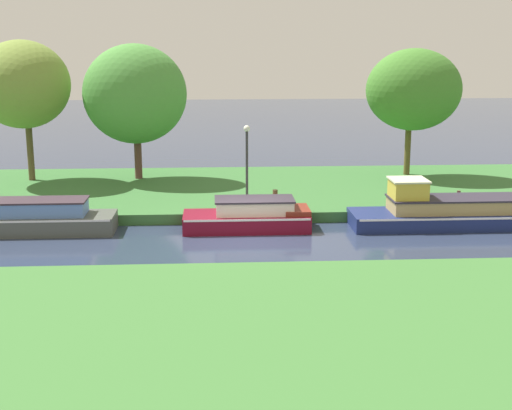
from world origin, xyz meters
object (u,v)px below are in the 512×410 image
at_px(mooring_post_near, 458,199).
at_px(willow_tree_centre, 135,94).
at_px(maroon_cruiser, 250,216).
at_px(mooring_post_far, 275,200).
at_px(lamp_post, 247,156).
at_px(slate_barge, 33,218).
at_px(willow_tree_right, 414,90).
at_px(navy_narrowboat, 469,212).
at_px(willow_tree_left, 23,85).

bearing_deg(mooring_post_near, willow_tree_centre, 153.72).
bearing_deg(maroon_cruiser, mooring_post_far, 52.78).
bearing_deg(lamp_post, maroon_cruiser, -89.50).
relative_size(maroon_cruiser, willow_tree_centre, 0.74).
height_order(slate_barge, lamp_post, lamp_post).
bearing_deg(mooring_post_far, slate_barge, -171.23).
height_order(maroon_cruiser, mooring_post_far, mooring_post_far).
height_order(willow_tree_right, mooring_post_near, willow_tree_right).
bearing_deg(navy_narrowboat, willow_tree_left, 157.07).
xyz_separation_m(maroon_cruiser, willow_tree_left, (-9.62, 7.47, 4.27)).
relative_size(maroon_cruiser, willow_tree_right, 0.76).
bearing_deg(lamp_post, mooring_post_near, -4.12).
xyz_separation_m(navy_narrowboat, mooring_post_far, (-7.01, 1.34, 0.27)).
relative_size(navy_narrowboat, willow_tree_centre, 1.53).
distance_m(navy_narrowboat, willow_tree_left, 19.62).
distance_m(maroon_cruiser, willow_tree_centre, 9.81).
height_order(slate_barge, willow_tree_left, willow_tree_left).
xyz_separation_m(willow_tree_left, willow_tree_right, (17.55, 0.24, -0.32)).
height_order(navy_narrowboat, mooring_post_near, navy_narrowboat).
bearing_deg(slate_barge, willow_tree_left, 104.56).
relative_size(willow_tree_right, mooring_post_near, 9.20).
xyz_separation_m(slate_barge, willow_tree_right, (15.61, 7.71, 3.91)).
relative_size(maroon_cruiser, mooring_post_near, 7.02).
height_order(willow_tree_left, willow_tree_right, willow_tree_left).
xyz_separation_m(maroon_cruiser, lamp_post, (-0.02, 1.92, 1.87)).
distance_m(maroon_cruiser, willow_tree_right, 11.75).
xyz_separation_m(willow_tree_left, willow_tree_centre, (4.86, 0.21, -0.46)).
distance_m(slate_barge, maroon_cruiser, 7.68).
relative_size(maroon_cruiser, lamp_post, 1.44).
xyz_separation_m(maroon_cruiser, mooring_post_far, (1.02, 1.34, 0.30)).
bearing_deg(navy_narrowboat, willow_tree_right, 90.74).
bearing_deg(willow_tree_left, slate_barge, -75.44).
relative_size(slate_barge, navy_narrowboat, 0.59).
xyz_separation_m(lamp_post, mooring_post_near, (8.09, -0.58, -1.64)).
bearing_deg(willow_tree_right, willow_tree_left, -179.20).
bearing_deg(navy_narrowboat, slate_barge, 180.00).
bearing_deg(mooring_post_near, navy_narrowboat, -91.91).
relative_size(willow_tree_right, lamp_post, 1.88).
xyz_separation_m(willow_tree_right, lamp_post, (-7.95, -5.79, -2.08)).
height_order(willow_tree_left, mooring_post_near, willow_tree_left).
xyz_separation_m(mooring_post_near, mooring_post_far, (-7.06, 0.00, 0.06)).
bearing_deg(willow_tree_centre, maroon_cruiser, -58.21).
distance_m(willow_tree_right, mooring_post_far, 10.08).
height_order(maroon_cruiser, mooring_post_near, maroon_cruiser).
bearing_deg(willow_tree_centre, mooring_post_near, -26.28).
distance_m(slate_barge, willow_tree_right, 17.84).
relative_size(lamp_post, mooring_post_far, 4.09).
height_order(navy_narrowboat, maroon_cruiser, navy_narrowboat).
xyz_separation_m(maroon_cruiser, mooring_post_near, (8.07, 1.34, 0.24)).
bearing_deg(willow_tree_right, lamp_post, -143.94).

